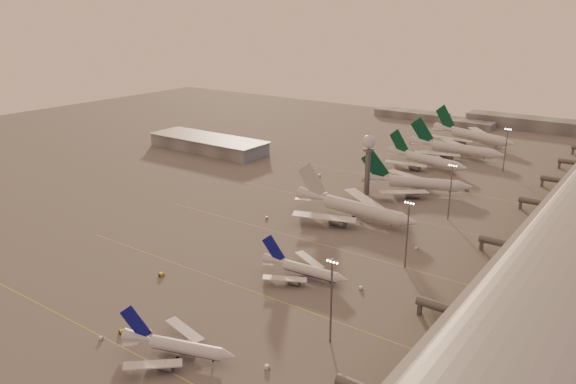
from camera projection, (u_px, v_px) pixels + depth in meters
The scene contains 26 objects.
ground at pixel (181, 284), 185.91m from camera, with size 700.00×700.00×0.00m, color #555252.
taxiway_markings at pixel (345, 249), 212.45m from camera, with size 180.00×185.25×0.02m.
hangar at pixel (208, 144), 359.10m from camera, with size 82.00×27.00×8.50m.
radar_tower at pixel (368, 153), 269.13m from camera, with size 6.40×6.40×31.10m.
mast_a at pixel (331, 297), 149.44m from camera, with size 3.60×0.56×25.00m.
mast_b at pixel (407, 231), 193.52m from camera, with size 3.60×0.56×25.00m.
mast_c at pixel (451, 189), 238.70m from camera, with size 3.60×0.56×25.00m.
mast_d at pixel (506, 148), 309.21m from camera, with size 3.60×0.56×25.00m.
distant_horizon at pixel (490, 121), 433.97m from camera, with size 165.00×37.50×9.00m.
narrowbody_near at pixel (178, 348), 146.35m from camera, with size 31.94×25.08×12.90m.
narrowbody_mid at pixel (304, 271), 189.36m from camera, with size 33.15×26.38×12.95m.
widebody_white at pixel (354, 211), 242.17m from camera, with size 60.52×48.38×21.27m.
greentail_a at pixel (416, 185), 277.99m from camera, with size 52.54×41.71×19.87m.
greentail_b at pixel (426, 162), 320.85m from camera, with size 52.14×41.69×19.16m.
greentail_c at pixel (455, 151), 343.46m from camera, with size 60.26×48.63×21.88m.
greentail_d at pixel (472, 138), 377.23m from camera, with size 61.47×48.84×23.16m.
gsv_truck_a at pixel (102, 337), 154.43m from camera, with size 4.98×3.98×1.93m.
gsv_tug_near at pixel (122, 332), 157.53m from camera, with size 3.68×4.27×1.05m.
gsv_catering_a at pixel (268, 362), 141.52m from camera, with size 5.25×3.00×4.07m.
gsv_tug_mid at pixel (161, 275), 191.18m from camera, with size 4.68×4.08×1.15m.
gsv_truck_b at pixel (362, 287), 181.85m from camera, with size 5.73×3.56×2.18m.
gsv_truck_c at pixel (267, 217), 242.84m from camera, with size 5.41×3.75×2.06m.
gsv_catering_b at pixel (417, 245), 211.61m from camera, with size 5.33×3.17×4.09m.
gsv_tug_far at pixel (384, 215), 246.11m from camera, with size 3.74×4.62×1.14m.
gsv_truck_d at pixel (320, 174), 304.77m from camera, with size 2.45×6.11×2.44m.
gsv_tug_hangar at pixel (467, 190), 279.84m from camera, with size 3.99×3.26×0.99m.
Camera 1 is at (126.42, -114.87, 87.07)m, focal length 35.00 mm.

